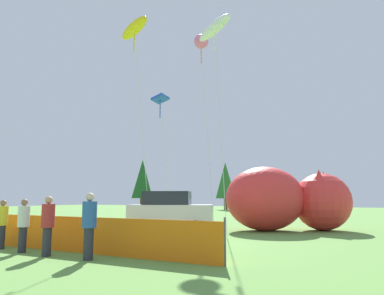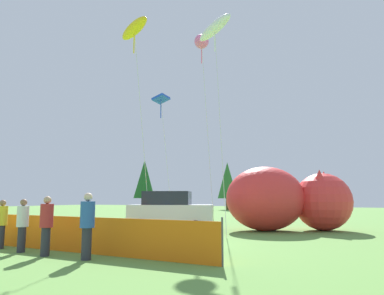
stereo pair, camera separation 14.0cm
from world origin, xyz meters
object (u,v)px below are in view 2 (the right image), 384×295
at_px(parked_car, 171,212).
at_px(spectator_in_black_shirt, 46,223).
at_px(kite_pink_octopus, 202,42).
at_px(kite_white_ghost, 215,28).
at_px(spectator_in_yellow_shirt, 2,222).
at_px(kite_yellow_hero, 134,29).
at_px(folding_chair, 205,234).
at_px(inflatable_cat, 285,201).
at_px(spectator_in_white_shirt, 87,223).
at_px(spectator_in_blue_shirt, 22,223).
at_px(kite_blue_box, 161,101).

distance_m(parked_car, spectator_in_black_shirt, 7.79).
xyz_separation_m(kite_pink_octopus, kite_white_ghost, (1.29, -1.05, 0.11)).
xyz_separation_m(spectator_in_yellow_shirt, kite_pink_octopus, (2.58, 9.96, 9.59)).
bearing_deg(kite_yellow_hero, kite_white_ghost, 41.31).
height_order(folding_chair, spectator_in_yellow_shirt, spectator_in_yellow_shirt).
relative_size(parked_car, spectator_in_yellow_shirt, 2.72).
relative_size(inflatable_cat, spectator_in_white_shirt, 3.68).
relative_size(spectator_in_black_shirt, kite_yellow_hero, 0.16).
distance_m(spectator_in_white_shirt, kite_pink_octopus, 14.12).
xyz_separation_m(folding_chair, spectator_in_white_shirt, (-2.09, -3.08, 0.45)).
height_order(inflatable_cat, kite_white_ghost, kite_white_ghost).
xyz_separation_m(spectator_in_blue_shirt, spectator_in_yellow_shirt, (-1.33, 0.24, -0.01)).
bearing_deg(spectator_in_black_shirt, spectator_in_white_shirt, 1.75).
height_order(inflatable_cat, spectator_in_blue_shirt, inflatable_cat).
height_order(spectator_in_black_shirt, kite_pink_octopus, kite_pink_octopus).
height_order(spectator_in_blue_shirt, kite_pink_octopus, kite_pink_octopus).
relative_size(folding_chair, spectator_in_blue_shirt, 0.57).
bearing_deg(inflatable_cat, spectator_in_white_shirt, -132.35).
distance_m(spectator_in_blue_shirt, kite_white_ghost, 13.57).
height_order(spectator_in_white_shirt, spectator_in_yellow_shirt, spectator_in_white_shirt).
bearing_deg(parked_car, kite_pink_octopus, 58.86).
bearing_deg(spectator_in_blue_shirt, parked_car, 83.70).
relative_size(parked_car, folding_chair, 4.70).
bearing_deg(inflatable_cat, spectator_in_black_shirt, -139.27).
xyz_separation_m(parked_car, kite_yellow_hero, (-1.47, -1.21, 9.07)).
xyz_separation_m(spectator_in_yellow_shirt, kite_blue_box, (-1.45, 12.08, 7.13)).
relative_size(parked_car, kite_white_ghost, 0.39).
height_order(parked_car, kite_blue_box, kite_blue_box).
distance_m(folding_chair, kite_yellow_hero, 11.53).
distance_m(spectator_in_white_shirt, spectator_in_yellow_shirt, 4.15).
xyz_separation_m(inflatable_cat, spectator_in_white_shirt, (-2.61, -11.54, -0.53)).
distance_m(inflatable_cat, kite_blue_box, 10.49).
relative_size(kite_yellow_hero, kite_blue_box, 1.27).
xyz_separation_m(spectator_in_blue_shirt, kite_yellow_hero, (-0.63, 6.37, 9.17)).
relative_size(parked_car, inflatable_cat, 0.66).
bearing_deg(spectator_in_white_shirt, kite_blue_box, 114.11).
bearing_deg(spectator_in_yellow_shirt, spectator_in_white_shirt, -5.39).
relative_size(spectator_in_white_shirt, kite_white_ghost, 0.16).
height_order(folding_chair, spectator_in_blue_shirt, spectator_in_blue_shirt).
height_order(spectator_in_black_shirt, spectator_in_yellow_shirt, spectator_in_black_shirt).
relative_size(spectator_in_white_shirt, kite_blue_box, 0.21).
height_order(kite_pink_octopus, kite_white_ghost, kite_white_ghost).
bearing_deg(kite_pink_octopus, spectator_in_black_shirt, -89.86).
distance_m(spectator_in_black_shirt, spectator_in_yellow_shirt, 2.64).
distance_m(parked_car, kite_white_ghost, 9.87).
xyz_separation_m(folding_chair, spectator_in_yellow_shirt, (-6.22, -2.69, 0.34)).
xyz_separation_m(folding_chair, inflatable_cat, (0.52, 8.46, 0.97)).
relative_size(inflatable_cat, kite_blue_box, 0.79).
relative_size(parked_car, kite_blue_box, 0.52).
bearing_deg(spectator_in_blue_shirt, kite_pink_octopus, 83.03).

